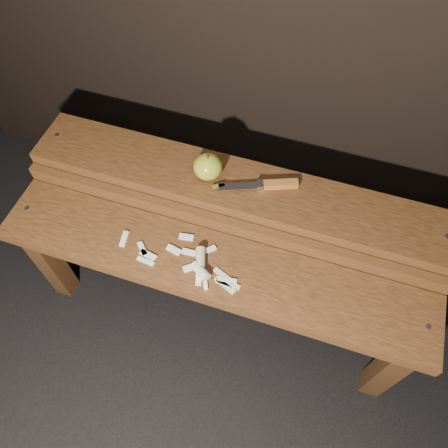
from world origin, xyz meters
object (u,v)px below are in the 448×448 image
(bench_rear_tier, at_px, (235,202))
(knife, at_px, (269,185))
(apple, at_px, (208,167))
(bench_front_tier, at_px, (210,278))

(bench_rear_tier, xyz_separation_m, knife, (0.09, 0.02, 0.10))
(apple, distance_m, knife, 0.17)
(bench_rear_tier, bearing_deg, bench_front_tier, -90.00)
(apple, bearing_deg, bench_front_tier, -70.32)
(bench_front_tier, xyz_separation_m, apple, (-0.08, 0.23, 0.18))
(apple, height_order, knife, apple)
(bench_front_tier, xyz_separation_m, bench_rear_tier, (0.00, 0.23, 0.06))
(bench_front_tier, relative_size, knife, 5.34)
(bench_rear_tier, xyz_separation_m, apple, (-0.08, 0.00, 0.12))
(apple, xyz_separation_m, knife, (0.17, 0.01, -0.03))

